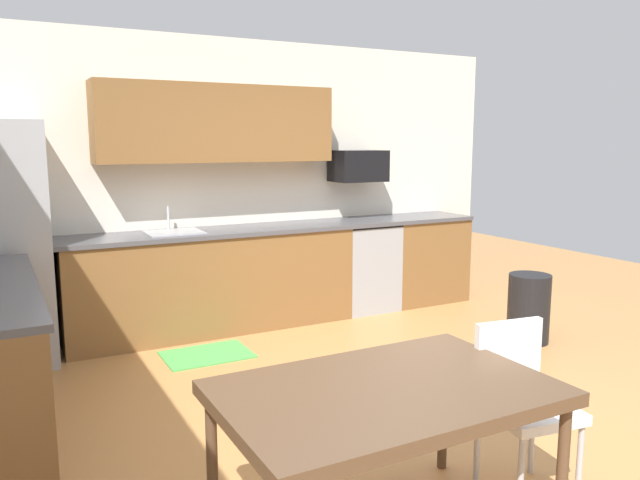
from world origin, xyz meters
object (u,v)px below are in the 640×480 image
(oven_range, at_px, (362,266))
(trash_bin, at_px, (529,308))
(microwave, at_px, (358,166))
(dining_table, at_px, (386,400))
(chair_near_table, at_px, (520,394))

(oven_range, height_order, trash_bin, oven_range)
(oven_range, distance_m, microwave, 1.04)
(dining_table, bearing_deg, microwave, 60.23)
(dining_table, relative_size, chair_near_table, 1.65)
(oven_range, height_order, chair_near_table, oven_range)
(chair_near_table, bearing_deg, oven_range, 71.01)
(oven_range, height_order, microwave, microwave)
(microwave, relative_size, dining_table, 0.39)
(microwave, height_order, dining_table, microwave)
(microwave, bearing_deg, chair_near_table, -108.47)
(chair_near_table, bearing_deg, microwave, 71.53)
(dining_table, xyz_separation_m, chair_near_table, (0.84, 0.05, -0.16))
(chair_near_table, xyz_separation_m, trash_bin, (1.83, 1.68, -0.20))
(trash_bin, bearing_deg, microwave, 112.04)
(microwave, xyz_separation_m, trash_bin, (0.70, -1.72, -1.19))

